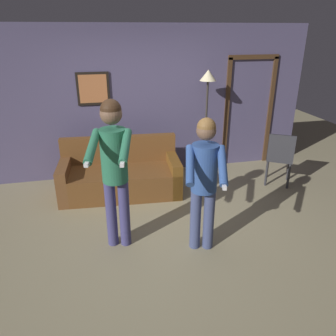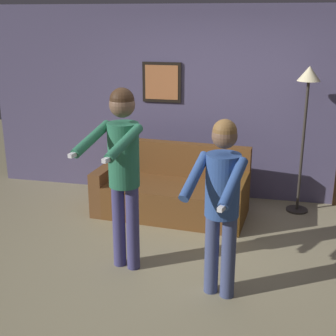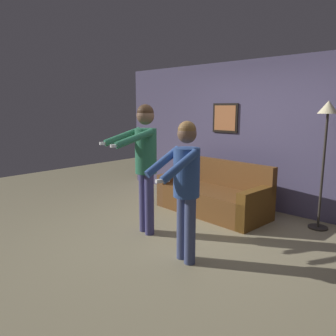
# 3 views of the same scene
# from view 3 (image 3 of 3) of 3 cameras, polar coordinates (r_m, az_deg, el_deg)

# --- Properties ---
(ground_plane) EXTENTS (12.00, 12.00, 0.00)m
(ground_plane) POSITION_cam_3_polar(r_m,az_deg,el_deg) (4.60, 2.54, -12.30)
(ground_plane) COLOR gray
(back_wall_assembly) EXTENTS (6.40, 0.10, 2.60)m
(back_wall_assembly) POSITION_cam_3_polar(r_m,az_deg,el_deg) (5.98, 15.83, 5.51)
(back_wall_assembly) COLOR #554E71
(back_wall_assembly) RESTS_ON ground_plane
(couch) EXTENTS (1.96, 0.99, 0.87)m
(couch) POSITION_cam_3_polar(r_m,az_deg,el_deg) (5.69, 7.95, -4.93)
(couch) COLOR brown
(couch) RESTS_ON ground_plane
(torchiere_lamp) EXTENTS (0.28, 0.28, 1.88)m
(torchiere_lamp) POSITION_cam_3_polar(r_m,az_deg,el_deg) (5.18, 25.89, 6.32)
(torchiere_lamp) COLOR #332D28
(torchiere_lamp) RESTS_ON ground_plane
(person_standing_left) EXTENTS (0.54, 0.78, 1.83)m
(person_standing_left) POSITION_cam_3_polar(r_m,az_deg,el_deg) (4.54, -4.10, 2.19)
(person_standing_left) COLOR #3E3C70
(person_standing_left) RESTS_ON ground_plane
(person_standing_right) EXTENTS (0.54, 0.67, 1.64)m
(person_standing_right) POSITION_cam_3_polar(r_m,az_deg,el_deg) (3.69, 3.03, -2.03)
(person_standing_right) COLOR #3E4873
(person_standing_right) RESTS_ON ground_plane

